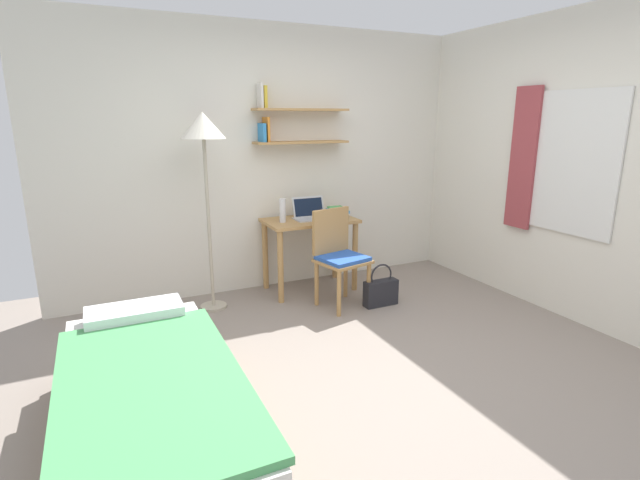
# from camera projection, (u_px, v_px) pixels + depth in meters

# --- Properties ---
(ground_plane) EXTENTS (5.28, 5.28, 0.00)m
(ground_plane) POSITION_uv_depth(u_px,v_px,m) (377.00, 370.00, 3.34)
(ground_plane) COLOR gray
(wall_back) EXTENTS (4.40, 0.27, 2.60)m
(wall_back) POSITION_uv_depth(u_px,v_px,m) (274.00, 160.00, 4.78)
(wall_back) COLOR silver
(wall_back) RESTS_ON ground_plane
(wall_right) EXTENTS (0.10, 4.40, 2.60)m
(wall_right) POSITION_uv_depth(u_px,v_px,m) (592.00, 171.00, 3.87)
(wall_right) COLOR silver
(wall_right) RESTS_ON ground_plane
(bed) EXTENTS (0.86, 1.94, 0.54)m
(bed) POSITION_uv_depth(u_px,v_px,m) (152.00, 410.00, 2.48)
(bed) COLOR #B2844C
(bed) RESTS_ON ground_plane
(desk) EXTENTS (0.90, 0.54, 0.74)m
(desk) POSITION_uv_depth(u_px,v_px,m) (310.00, 234.00, 4.78)
(desk) COLOR #B2844C
(desk) RESTS_ON ground_plane
(desk_chair) EXTENTS (0.50, 0.48, 0.90)m
(desk_chair) POSITION_uv_depth(u_px,v_px,m) (339.00, 253.00, 4.41)
(desk_chair) COLOR #B2844C
(desk_chair) RESTS_ON ground_plane
(standing_lamp) EXTENTS (0.38, 0.38, 1.77)m
(standing_lamp) POSITION_uv_depth(u_px,v_px,m) (204.00, 138.00, 4.06)
(standing_lamp) COLOR #B2A893
(standing_lamp) RESTS_ON ground_plane
(laptop) EXTENTS (0.34, 0.23, 0.22)m
(laptop) POSITION_uv_depth(u_px,v_px,m) (310.00, 213.00, 4.76)
(laptop) COLOR #B7BABF
(laptop) RESTS_ON desk
(water_bottle) EXTENTS (0.06, 0.06, 0.23)m
(water_bottle) POSITION_uv_depth(u_px,v_px,m) (283.00, 210.00, 4.58)
(water_bottle) COLOR silver
(water_bottle) RESTS_ON desk
(book_stack) EXTENTS (0.19, 0.25, 0.10)m
(book_stack) POSITION_uv_depth(u_px,v_px,m) (337.00, 212.00, 4.85)
(book_stack) COLOR gold
(book_stack) RESTS_ON desk
(handbag) EXTENTS (0.33, 0.11, 0.41)m
(handbag) POSITION_uv_depth(u_px,v_px,m) (381.00, 291.00, 4.47)
(handbag) COLOR #232328
(handbag) RESTS_ON ground_plane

